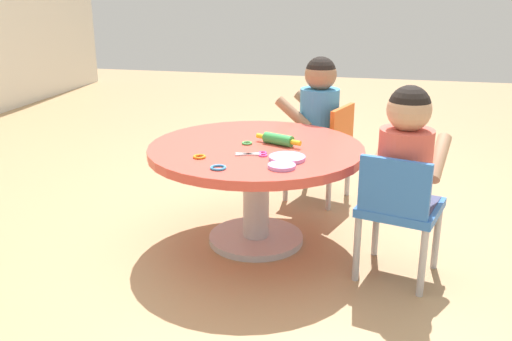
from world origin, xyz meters
TOP-DOWN VIEW (x-y plane):
  - ground_plane at (0.00, 0.00)m, footprint 10.00×10.00m
  - craft_table at (0.00, 0.00)m, footprint 0.96×0.96m
  - child_chair_left at (-0.21, -0.63)m, footprint 0.37×0.37m
  - seated_child_left at (-0.17, -0.64)m, footprint 0.40×0.35m
  - child_chair_right at (0.62, -0.24)m, footprint 0.38×0.38m
  - seated_child_right at (0.63, -0.20)m, footprint 0.36×0.41m
  - rolling_pin at (0.04, -0.09)m, footprint 0.11×0.22m
  - craft_scissors at (-0.14, -0.03)m, footprint 0.09×0.14m
  - playdough_blob_0 at (-0.18, -0.17)m, footprint 0.15×0.15m
  - playdough_blob_1 at (-0.29, -0.17)m, footprint 0.11×0.11m
  - cookie_cutter_0 at (-0.35, 0.07)m, footprint 0.06×0.06m
  - cookie_cutter_1 at (0.02, 0.05)m, footprint 0.05×0.05m
  - cookie_cutter_2 at (-0.23, 0.19)m, footprint 0.05×0.05m

SIDE VIEW (x-z plane):
  - ground_plane at x=0.00m, z-range 0.00..0.00m
  - child_chair_left at x=-0.21m, z-range 0.04..0.57m
  - child_chair_right at x=0.62m, z-range 0.04..0.57m
  - craft_table at x=0.00m, z-range 0.13..0.60m
  - craft_scissors at x=-0.14m, z-range 0.46..0.47m
  - cookie_cutter_0 at x=-0.35m, z-range 0.47..0.48m
  - cookie_cutter_1 at x=0.02m, z-range 0.47..0.48m
  - cookie_cutter_2 at x=-0.23m, z-range 0.47..0.48m
  - playdough_blob_1 at x=-0.29m, z-range 0.47..0.48m
  - playdough_blob_0 at x=-0.18m, z-range 0.47..0.48m
  - rolling_pin at x=0.04m, z-range 0.47..0.52m
  - seated_child_left at x=-0.17m, z-range 0.28..0.79m
  - seated_child_right at x=0.63m, z-range 0.28..0.79m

